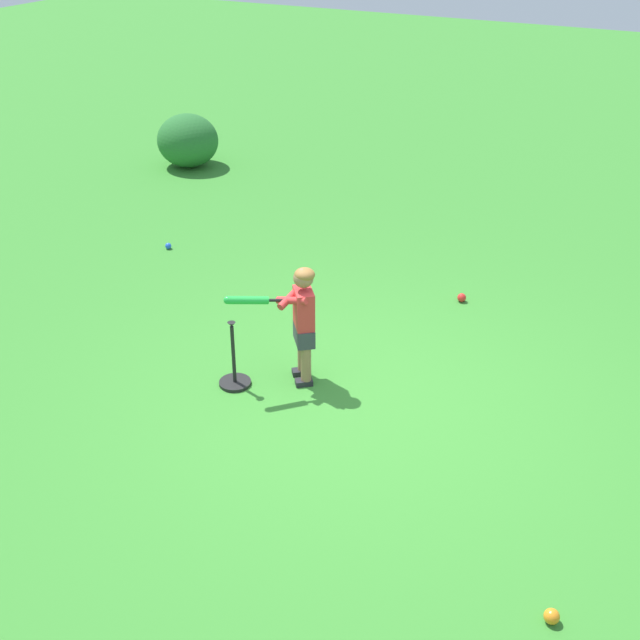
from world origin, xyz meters
The scene contains 7 objects.
ground_plane centered at (0.00, 0.00, 0.00)m, with size 40.00×40.00×0.00m, color #38842D.
child_batter centered at (-0.57, 0.08, 0.65)m, with size 0.65×0.61×1.08m.
play_ball_by_bucket centered at (-3.32, 1.85, 0.04)m, with size 0.07×0.07×0.07m, color blue.
play_ball_far_left centered at (2.01, -1.56, 0.05)m, with size 0.10×0.10×0.10m, color orange.
play_ball_behind_batter centered at (0.21, 2.15, 0.05)m, with size 0.09×0.09×0.09m, color red.
batting_tee centered at (-1.05, -0.25, 0.10)m, with size 0.28×0.28×0.62m.
shrub_right_background centered at (-4.90, 4.53, 0.39)m, with size 0.92×0.90×0.79m, color #286B2D.
Camera 1 is at (2.32, -5.18, 3.93)m, focal length 45.48 mm.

